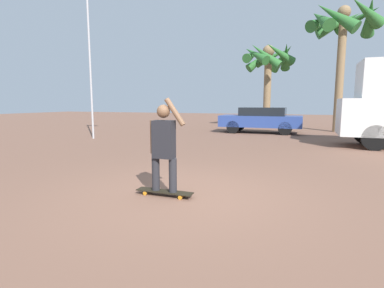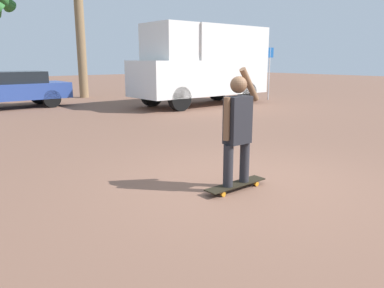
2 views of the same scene
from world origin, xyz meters
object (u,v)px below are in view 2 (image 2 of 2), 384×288
object	(u,v)px
skateboard	(236,185)
camper_van	(204,62)
person_skateboarder	(238,125)
parked_car_blue	(9,89)
street_sign	(269,67)

from	to	relation	value
skateboard	camper_van	xyz separation A→B (m)	(6.55, 8.16, 1.65)
person_skateboarder	parked_car_blue	distance (m)	12.03
parked_car_blue	camper_van	bearing A→B (deg)	-30.59
skateboard	camper_van	bearing A→B (deg)	51.28
skateboard	camper_van	size ratio (longest dim) A/B	0.18
camper_van	parked_car_blue	world-z (taller)	camper_van
skateboard	street_sign	size ratio (longest dim) A/B	0.44
parked_car_blue	street_sign	xyz separation A→B (m)	(10.09, -4.37, 0.77)
street_sign	person_skateboarder	bearing A→B (deg)	-142.87
camper_van	skateboard	bearing A→B (deg)	-128.72
skateboard	camper_van	distance (m)	10.59
person_skateboarder	camper_van	size ratio (longest dim) A/B	0.28
person_skateboarder	street_sign	size ratio (longest dim) A/B	0.70
person_skateboarder	camper_van	distance (m)	10.49
person_skateboarder	camper_van	xyz separation A→B (m)	(6.55, 8.16, 0.77)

